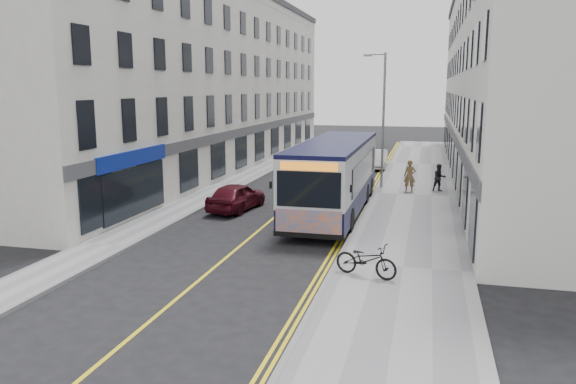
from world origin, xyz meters
The scene contains 17 objects.
ground centered at (0.00, 0.00, 0.00)m, with size 140.00×140.00×0.00m, color black.
pavement_east centered at (6.25, 12.00, 0.06)m, with size 4.50×64.00×0.12m, color gray.
pavement_west centered at (-5.00, 12.00, 0.06)m, with size 2.00×64.00×0.12m, color gray.
kerb_east centered at (4.00, 12.00, 0.07)m, with size 0.18×64.00×0.13m, color slate.
kerb_west centered at (-4.00, 12.00, 0.07)m, with size 0.18×64.00×0.13m, color slate.
road_centre_line centered at (0.00, 12.00, 0.00)m, with size 0.12×64.00×0.01m, color yellow.
road_dbl_yellow_inner centered at (3.55, 12.00, 0.00)m, with size 0.10×64.00×0.01m, color yellow.
road_dbl_yellow_outer centered at (3.75, 12.00, 0.00)m, with size 0.10×64.00×0.01m, color yellow.
terrace_east centered at (11.50, 21.00, 6.50)m, with size 6.00×46.00×13.00m, color silver.
terrace_west centered at (-9.00, 21.00, 6.50)m, with size 6.00×46.00×13.00m, color silver.
streetlamp centered at (4.17, 14.00, 4.38)m, with size 1.32×0.18×8.00m.
city_bus centered at (2.58, 6.76, 1.92)m, with size 2.82×12.09×3.51m.
bicycle centered at (5.13, -2.49, 0.66)m, with size 0.72×2.07×1.09m, color black.
pedestrian_near centered at (5.93, 12.78, 1.04)m, with size 0.67×0.44×1.84m, color brown.
pedestrian_far centered at (7.58, 13.39, 0.91)m, with size 0.77×0.60×1.58m, color black.
car_white centered at (3.20, 22.71, 0.69)m, with size 1.45×4.16×1.37m, color silver.
car_maroon centered at (-2.26, 6.28, 0.70)m, with size 1.65×4.10×1.40m, color #440B15.
Camera 1 is at (6.87, -19.60, 6.04)m, focal length 35.00 mm.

